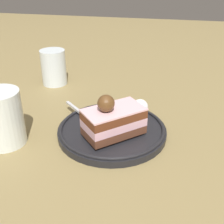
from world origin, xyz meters
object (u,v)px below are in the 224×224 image
object	(u,v)px
whipped_cream_dollop	(140,107)
drink_glass_far	(54,69)
drink_glass_near	(2,121)
cake_slice	(113,120)
dessert_plate	(112,130)
fork	(80,112)

from	to	relation	value
whipped_cream_dollop	drink_glass_far	xyz separation A→B (m)	(-0.16, -0.25, 0.01)
drink_glass_near	cake_slice	bearing A→B (deg)	102.16
whipped_cream_dollop	cake_slice	bearing A→B (deg)	-25.53
dessert_plate	cake_slice	distance (m)	0.04
whipped_cream_dollop	drink_glass_near	bearing A→B (deg)	-62.13
dessert_plate	drink_glass_near	size ratio (longest dim) A/B	2.05
fork	drink_glass_far	world-z (taller)	drink_glass_far
whipped_cream_dollop	drink_glass_far	distance (m)	0.29
cake_slice	drink_glass_near	world-z (taller)	drink_glass_near
cake_slice	fork	world-z (taller)	cake_slice
cake_slice	fork	xyz separation A→B (m)	(-0.06, -0.08, -0.03)
dessert_plate	fork	distance (m)	0.08
fork	drink_glass_near	distance (m)	0.15
drink_glass_far	fork	bearing A→B (deg)	35.39
whipped_cream_dollop	drink_glass_far	world-z (taller)	drink_glass_far
dessert_plate	whipped_cream_dollop	world-z (taller)	whipped_cream_dollop
dessert_plate	fork	bearing A→B (deg)	-115.93
fork	drink_glass_far	distance (m)	0.22
fork	drink_glass_far	bearing A→B (deg)	-144.61
cake_slice	drink_glass_near	xyz separation A→B (m)	(0.04, -0.19, -0.00)
dessert_plate	drink_glass_near	bearing A→B (deg)	-70.31
drink_glass_near	whipped_cream_dollop	bearing A→B (deg)	117.87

